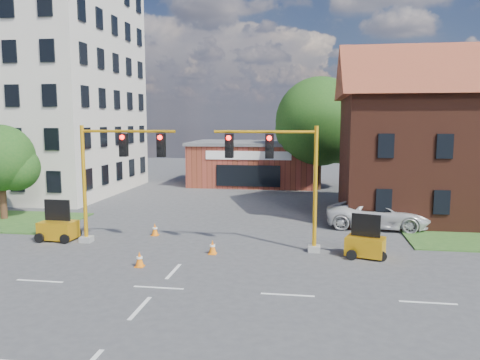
{
  "coord_description": "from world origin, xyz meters",
  "views": [
    {
      "loc": [
        5.77,
        -16.79,
        6.48
      ],
      "look_at": [
        1.68,
        10.0,
        2.98
      ],
      "focal_mm": 35.0,
      "sensor_mm": 36.0,
      "label": 1
    }
  ],
  "objects_px": {
    "signal_mast_west": "(113,170)",
    "trailer_east": "(365,244)",
    "pickup_white": "(377,214)",
    "trailer_west": "(58,228)",
    "signal_mast_east": "(282,172)"
  },
  "relations": [
    {
      "from": "signal_mast_west",
      "to": "trailer_east",
      "type": "bearing_deg",
      "value": -2.51
    },
    {
      "from": "pickup_white",
      "to": "signal_mast_west",
      "type": "bearing_deg",
      "value": 116.71
    },
    {
      "from": "signal_mast_west",
      "to": "trailer_west",
      "type": "relative_size",
      "value": 2.93
    },
    {
      "from": "trailer_west",
      "to": "signal_mast_east",
      "type": "bearing_deg",
      "value": 1.66
    },
    {
      "from": "signal_mast_east",
      "to": "pickup_white",
      "type": "relative_size",
      "value": 1.03
    },
    {
      "from": "trailer_east",
      "to": "pickup_white",
      "type": "bearing_deg",
      "value": 95.4
    },
    {
      "from": "signal_mast_east",
      "to": "pickup_white",
      "type": "xyz_separation_m",
      "value": [
        5.43,
        5.79,
        -3.08
      ]
    },
    {
      "from": "signal_mast_west",
      "to": "pickup_white",
      "type": "relative_size",
      "value": 1.03
    },
    {
      "from": "signal_mast_west",
      "to": "trailer_west",
      "type": "xyz_separation_m",
      "value": [
        -3.33,
        0.16,
        -3.26
      ]
    },
    {
      "from": "trailer_west",
      "to": "pickup_white",
      "type": "height_order",
      "value": "trailer_west"
    },
    {
      "from": "signal_mast_west",
      "to": "trailer_east",
      "type": "xyz_separation_m",
      "value": [
        12.74,
        -0.56,
        -3.3
      ]
    },
    {
      "from": "signal_mast_east",
      "to": "trailer_west",
      "type": "xyz_separation_m",
      "value": [
        -12.05,
        0.16,
        -3.26
      ]
    },
    {
      "from": "trailer_west",
      "to": "trailer_east",
      "type": "height_order",
      "value": "trailer_west"
    },
    {
      "from": "signal_mast_east",
      "to": "trailer_east",
      "type": "relative_size",
      "value": 3.09
    },
    {
      "from": "signal_mast_west",
      "to": "signal_mast_east",
      "type": "distance_m",
      "value": 8.71
    }
  ]
}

